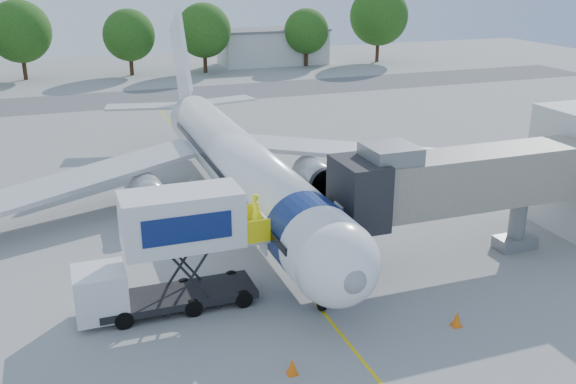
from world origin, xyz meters
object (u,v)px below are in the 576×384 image
object	(u,v)px
aircraft	(237,164)
ground_tug	(359,381)
jet_bridge	(450,182)
catering_hiloader	(169,252)

from	to	relation	value
aircraft	ground_tug	bearing A→B (deg)	-93.23
jet_bridge	catering_hiloader	world-z (taller)	jet_bridge
ground_tug	aircraft	bearing A→B (deg)	100.79
catering_hiloader	aircraft	bearing A→B (deg)	60.63
aircraft	catering_hiloader	size ratio (longest dim) A/B	4.44
catering_hiloader	ground_tug	xyz separation A→B (m)	(5.14, -8.62, -2.10)
jet_bridge	catering_hiloader	bearing A→B (deg)	-179.99
aircraft	ground_tug	xyz separation A→B (m)	(-1.12, -19.75, -2.28)
ground_tug	catering_hiloader	bearing A→B (deg)	134.84
aircraft	jet_bridge	world-z (taller)	aircraft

